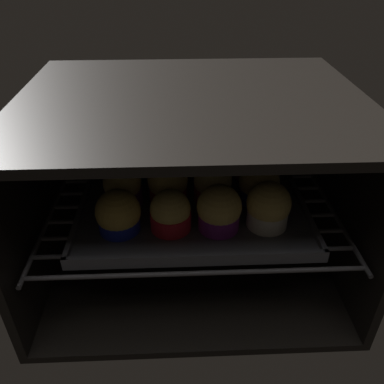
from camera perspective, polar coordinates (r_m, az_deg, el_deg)
The scene contains 15 objects.
oven_cavity at distance 79.15cm, azimuth -0.17°, elevation 2.05°, with size 59.00×47.00×37.00cm.
oven_rack at distance 77.45cm, azimuth -0.03°, elevation -1.74°, with size 54.80×42.00×0.80cm.
baking_tray at distance 75.95cm, azimuth 0.00°, elevation -1.54°, with size 42.11×33.71×2.20cm.
muffin_row0_col0 at distance 67.73cm, azimuth -10.65°, elevation -3.12°, with size 7.74×7.74×7.74cm.
muffin_row0_col1 at distance 67.11cm, azimuth -3.15°, elevation -3.02°, with size 7.09×7.09×7.41cm.
muffin_row0_col2 at distance 66.85cm, azimuth 3.96°, elevation -2.62°, with size 7.68×7.68×8.33cm.
muffin_row0_col3 at distance 68.59cm, azimuth 11.02°, elevation -2.14°, with size 7.65×7.65×8.40cm.
muffin_row1_col0 at distance 73.98cm, azimuth -10.03°, elevation 0.76°, with size 7.09×7.09×8.11cm.
muffin_row1_col1 at distance 73.57cm, azimuth -3.53°, elevation 1.23°, with size 7.56×7.56×8.45cm.
muffin_row1_col2 at distance 74.04cm, azimuth 3.02°, elevation 1.15°, with size 7.25×7.25×7.96cm.
muffin_row1_col3 at distance 74.95cm, azimuth 9.70°, elevation 1.11°, with size 7.63×7.63×8.00cm.
muffin_row2_col0 at distance 81.26cm, azimuth -9.31°, elevation 3.89°, with size 7.09×7.09×7.95cm.
muffin_row2_col1 at distance 80.92cm, azimuth -3.06°, elevation 3.96°, with size 7.64×7.64×7.65cm.
muffin_row2_col2 at distance 80.94cm, azimuth 2.73°, elevation 4.37°, with size 7.19×7.19×8.28cm.
muffin_row2_col3 at distance 82.82cm, azimuth 8.55°, elevation 4.24°, with size 7.09×7.09×7.33cm.
Camera 1 is at (-2.67, -41.35, 58.08)cm, focal length 36.72 mm.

